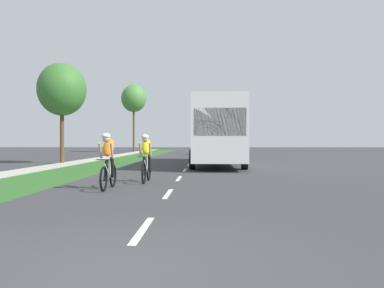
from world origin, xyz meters
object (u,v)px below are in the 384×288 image
street_tree_near (62,90)px  street_tree_far (134,99)px  sedan_red (209,146)px  cyclist_trailing (146,158)px  cyclist_lead (108,161)px  pickup_maroon (211,146)px  suv_blue (209,144)px  bus_white (216,130)px

street_tree_near → street_tree_far: 24.06m
sedan_red → street_tree_near: street_tree_near is taller
street_tree_far → street_tree_near: bearing=-89.6°
sedan_red → street_tree_near: bearing=-108.3°
cyclist_trailing → cyclist_lead: bearing=-112.4°
pickup_maroon → suv_blue: bearing=90.0°
cyclist_lead → suv_blue: suv_blue is taller
cyclist_trailing → street_tree_near: street_tree_near is taller
sedan_red → street_tree_far: (-9.28, -3.53, 5.79)m
street_tree_near → cyclist_trailing: bearing=-56.6°
cyclist_trailing → pickup_maroon: 25.95m
bus_white → cyclist_trailing: bearing=-105.1°
suv_blue → street_tree_far: bearing=-124.6°
bus_white → pickup_maroon: bus_white is taller
pickup_maroon → suv_blue: suv_blue is taller
cyclist_trailing → sedan_red: (2.44, 37.60, -0.04)m
bus_white → street_tree_near: (-9.23, 0.57, 2.46)m
street_tree_near → sedan_red: bearing=71.7°
pickup_maroon → street_tree_far: size_ratio=0.62×
sedan_red → bus_white: bearing=-89.7°
bus_white → suv_blue: size_ratio=2.47×
suv_blue → street_tree_far: street_tree_far is taller
cyclist_trailing → bus_white: 9.95m
suv_blue → bus_white: bearing=-90.0°
suv_blue → sedan_red: bearing=-90.6°
bus_white → pickup_maroon: size_ratio=2.27×
street_tree_near → street_tree_far: (-0.18, 23.97, 2.11)m
sedan_red → suv_blue: bearing=89.4°
suv_blue → pickup_maroon: bearing=-90.0°
cyclist_lead → cyclist_trailing: size_ratio=1.00×
sedan_red → cyclist_trailing: bearing=-93.7°
bus_white → pickup_maroon: (-0.01, 16.28, -1.15)m
suv_blue → street_tree_near: bearing=-103.8°
cyclist_lead → street_tree_near: bearing=116.1°
cyclist_lead → street_tree_far: size_ratio=0.21×
sedan_red → street_tree_far: street_tree_far is taller
street_tree_far → pickup_maroon: bearing=-41.3°
pickup_maroon → suv_blue: 21.85m
bus_white → street_tree_near: size_ratio=1.92×
bus_white → sedan_red: size_ratio=2.70×
cyclist_lead → sedan_red: size_ratio=0.40×
cyclist_lead → bus_white: bearing=73.6°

